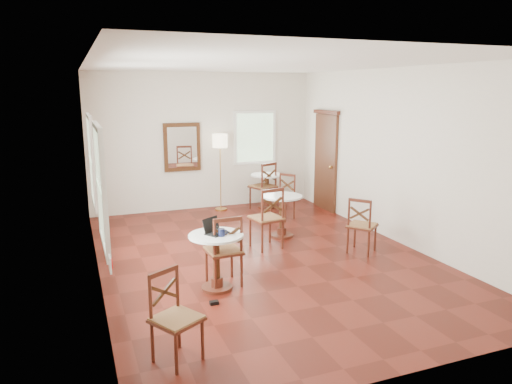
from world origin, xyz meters
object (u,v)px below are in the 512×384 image
at_px(laptop, 214,230).
at_px(water_glass, 216,230).
at_px(chair_mid_b, 362,225).
at_px(power_adapter, 214,303).
at_px(cafe_table_near, 216,255).
at_px(navy_mug, 222,232).
at_px(cafe_table_mid, 282,211).
at_px(floor_lamp, 220,146).
at_px(chair_back_b, 283,197).
at_px(chair_mid_a, 267,218).
at_px(chair_near_b, 175,317).
at_px(cafe_table_back, 267,187).
at_px(chair_near_a, 224,250).
at_px(chair_back_a, 264,186).
at_px(mouse, 215,232).

xyz_separation_m(laptop, water_glass, (0.01, -0.05, 0.00)).
relative_size(chair_mid_b, power_adapter, 8.37).
relative_size(cafe_table_near, navy_mug, 6.09).
bearing_deg(cafe_table_mid, floor_lamp, 101.25).
relative_size(chair_mid_b, chair_back_b, 1.00).
xyz_separation_m(cafe_table_near, chair_mid_a, (1.28, 1.33, 0.05)).
distance_m(cafe_table_mid, power_adapter, 3.02).
xyz_separation_m(cafe_table_mid, chair_near_b, (-2.64, -3.33, -0.02)).
xyz_separation_m(cafe_table_back, floor_lamp, (-1.03, 0.18, 0.95)).
height_order(cafe_table_near, navy_mug, navy_mug).
relative_size(chair_near_a, chair_back_a, 0.94).
relative_size(chair_near_b, power_adapter, 8.24).
bearing_deg(mouse, laptop, -150.28).
bearing_deg(power_adapter, chair_mid_a, 50.70).
bearing_deg(cafe_table_mid, water_glass, -134.18).
height_order(cafe_table_mid, chair_back_a, chair_back_a).
bearing_deg(chair_back_b, mouse, -72.30).
bearing_deg(chair_near_b, chair_near_a, 27.97).
height_order(cafe_table_mid, chair_mid_b, chair_mid_b).
distance_m(chair_near_a, chair_near_b, 1.90).
bearing_deg(cafe_table_near, power_adapter, -110.86).
distance_m(chair_mid_a, floor_lamp, 2.93).
bearing_deg(navy_mug, laptop, 109.09).
bearing_deg(chair_near_a, cafe_table_back, -122.49).
height_order(mouse, water_glass, water_glass).
bearing_deg(chair_mid_a, chair_mid_b, 141.10).
relative_size(laptop, mouse, 4.22).
bearing_deg(chair_back_b, power_adapter, -69.92).
height_order(chair_mid_b, laptop, laptop).
xyz_separation_m(chair_near_a, chair_mid_a, (1.14, 1.23, 0.03)).
bearing_deg(chair_back_b, chair_mid_b, -25.56).
bearing_deg(chair_back_b, navy_mug, -70.29).
distance_m(chair_back_a, laptop, 4.38).
distance_m(chair_near_a, floor_lamp, 4.28).
bearing_deg(laptop, chair_mid_a, 12.70).
xyz_separation_m(chair_near_b, mouse, (0.87, 1.56, 0.33)).
height_order(floor_lamp, power_adapter, floor_lamp).
height_order(chair_near_b, laptop, laptop).
bearing_deg(chair_back_b, laptop, -72.41).
bearing_deg(chair_near_b, mouse, 30.80).
height_order(cafe_table_back, water_glass, water_glass).
relative_size(chair_back_a, mouse, 12.27).
distance_m(mouse, navy_mug, 0.17).
relative_size(cafe_table_near, chair_near_a, 0.77).
xyz_separation_m(cafe_table_near, laptop, (-0.00, 0.05, 0.34)).
distance_m(floor_lamp, laptop, 4.31).
height_order(floor_lamp, navy_mug, floor_lamp).
bearing_deg(chair_mid_b, power_adapter, 71.26).
bearing_deg(cafe_table_back, water_glass, -120.88).
height_order(cafe_table_back, chair_back_b, chair_back_b).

